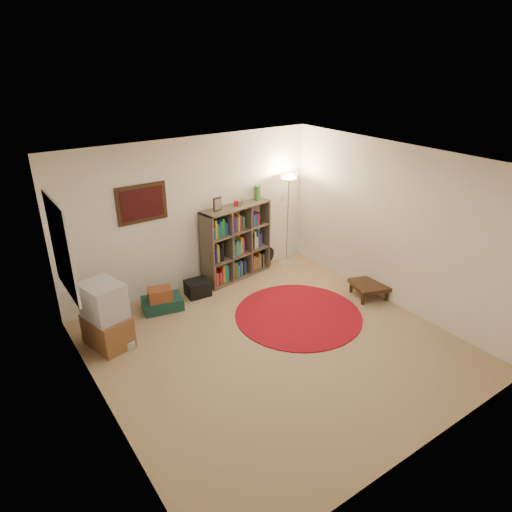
# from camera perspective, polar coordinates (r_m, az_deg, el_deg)

# --- Properties ---
(room) EXTENTS (4.54, 4.54, 2.54)m
(room) POSITION_cam_1_polar(r_m,az_deg,el_deg) (5.73, 1.86, -0.76)
(room) COLOR #9A7E5A
(room) RESTS_ON ground
(bookshelf) EXTENTS (1.35, 0.58, 1.57)m
(bookshelf) POSITION_cam_1_polar(r_m,az_deg,el_deg) (7.91, -2.63, 1.59)
(bookshelf) COLOR #4F4434
(bookshelf) RESTS_ON ground
(floor_lamp) EXTENTS (0.39, 0.39, 1.72)m
(floor_lamp) POSITION_cam_1_polar(r_m,az_deg,el_deg) (8.16, 4.08, 8.16)
(floor_lamp) COLOR white
(floor_lamp) RESTS_ON ground
(floor_fan) EXTENTS (0.32, 0.20, 0.36)m
(floor_fan) POSITION_cam_1_polar(r_m,az_deg,el_deg) (8.52, 1.37, -0.00)
(floor_fan) COLOR black
(floor_fan) RESTS_ON ground
(tv_stand) EXTENTS (0.59, 0.73, 0.93)m
(tv_stand) POSITION_cam_1_polar(r_m,az_deg,el_deg) (6.46, -18.25, -7.14)
(tv_stand) COLOR brown
(tv_stand) RESTS_ON ground
(dvd_box) EXTENTS (0.41, 0.38, 0.11)m
(dvd_box) POSITION_cam_1_polar(r_m,az_deg,el_deg) (6.58, -16.32, -10.32)
(dvd_box) COLOR #B5B5BA
(dvd_box) RESTS_ON ground
(suitcase) EXTENTS (0.67, 0.51, 0.19)m
(suitcase) POSITION_cam_1_polar(r_m,az_deg,el_deg) (7.27, -11.61, -5.83)
(suitcase) COLOR #13352F
(suitcase) RESTS_ON ground
(wicker_basket) EXTENTS (0.40, 0.32, 0.20)m
(wicker_basket) POSITION_cam_1_polar(r_m,az_deg,el_deg) (7.12, -11.92, -4.72)
(wicker_basket) COLOR brown
(wicker_basket) RESTS_ON suitcase
(duffel_bag) EXTENTS (0.40, 0.34, 0.26)m
(duffel_bag) POSITION_cam_1_polar(r_m,az_deg,el_deg) (7.56, -7.31, -3.99)
(duffel_bag) COLOR black
(duffel_bag) RESTS_ON ground
(red_rug) EXTENTS (1.93, 1.93, 0.02)m
(red_rug) POSITION_cam_1_polar(r_m,az_deg,el_deg) (7.03, 5.29, -7.33)
(red_rug) COLOR maroon
(red_rug) RESTS_ON ground
(side_table) EXTENTS (0.67, 0.67, 0.24)m
(side_table) POSITION_cam_1_polar(r_m,az_deg,el_deg) (7.65, 13.98, -3.59)
(side_table) COLOR black
(side_table) RESTS_ON ground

